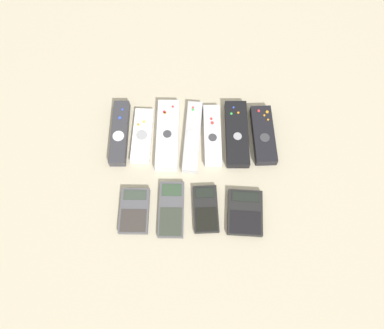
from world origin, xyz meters
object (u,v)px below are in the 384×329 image
(calculator_1, at_px, (171,209))
(remote_2, at_px, (168,135))
(remote_3, at_px, (191,136))
(calculator_2, at_px, (206,209))
(remote_0, at_px, (120,133))
(calculator_3, at_px, (245,213))
(remote_4, at_px, (212,135))
(remote_1, at_px, (142,135))
(remote_6, at_px, (263,135))
(calculator_0, at_px, (134,211))
(remote_5, at_px, (237,134))

(calculator_1, bearing_deg, remote_2, 94.52)
(remote_3, relative_size, calculator_2, 1.70)
(remote_0, distance_m, remote_3, 0.20)
(calculator_3, bearing_deg, remote_3, 125.75)
(calculator_3, bearing_deg, calculator_2, 177.82)
(remote_0, xyz_separation_m, calculator_2, (0.24, -0.21, -0.01))
(remote_2, height_order, calculator_1, remote_2)
(remote_2, relative_size, remote_4, 1.15)
(remote_1, distance_m, calculator_2, 0.27)
(remote_3, distance_m, calculator_3, 0.26)
(remote_6, distance_m, calculator_3, 0.23)
(remote_0, distance_m, remote_2, 0.13)
(remote_1, height_order, calculator_0, same)
(calculator_2, bearing_deg, remote_5, 64.97)
(remote_1, relative_size, remote_4, 0.89)
(remote_0, height_order, remote_2, remote_0)
(calculator_2, bearing_deg, calculator_0, 179.22)
(remote_2, distance_m, calculator_0, 0.23)
(remote_3, distance_m, remote_4, 0.06)
(remote_3, bearing_deg, calculator_3, -53.32)
(remote_1, xyz_separation_m, calculator_3, (0.28, -0.21, 0.00))
(remote_2, distance_m, remote_6, 0.26)
(remote_2, xyz_separation_m, calculator_1, (0.02, -0.21, -0.00))
(remote_2, xyz_separation_m, remote_5, (0.19, 0.01, 0.00))
(remote_2, xyz_separation_m, remote_4, (0.12, 0.00, -0.00))
(remote_6, relative_size, calculator_3, 1.45)
(calculator_1, bearing_deg, calculator_0, -176.62)
(remote_5, bearing_deg, calculator_0, -141.00)
(calculator_2, bearing_deg, remote_1, 126.92)
(remote_5, relative_size, remote_6, 1.13)
(remote_0, xyz_separation_m, remote_2, (0.13, -0.00, -0.00))
(remote_6, bearing_deg, remote_4, 177.14)
(calculator_2, relative_size, calculator_3, 1.05)
(remote_4, bearing_deg, calculator_3, -71.17)
(remote_4, relative_size, calculator_3, 1.52)
(remote_0, height_order, calculator_1, remote_0)
(remote_3, xyz_separation_m, calculator_2, (0.04, -0.21, -0.00))
(remote_6, distance_m, calculator_0, 0.40)
(remote_0, height_order, calculator_0, remote_0)
(calculator_0, bearing_deg, calculator_2, 2.21)
(remote_0, height_order, calculator_2, remote_0)
(remote_0, height_order, remote_1, remote_0)
(remote_3, bearing_deg, calculator_1, -99.35)
(remote_3, relative_size, calculator_1, 1.47)
(remote_1, distance_m, calculator_0, 0.22)
(remote_1, height_order, remote_5, remote_5)
(remote_1, xyz_separation_m, calculator_0, (-0.00, -0.22, 0.00))
(remote_3, relative_size, calculator_3, 1.78)
(calculator_0, bearing_deg, remote_3, 56.29)
(remote_4, distance_m, remote_5, 0.07)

